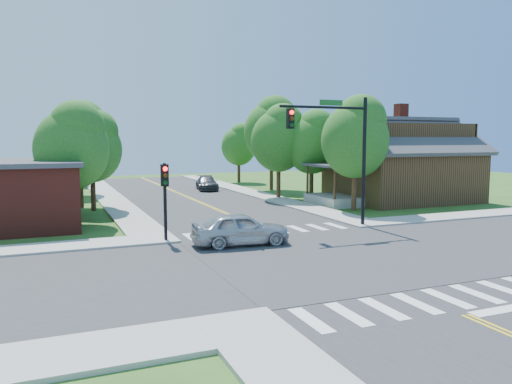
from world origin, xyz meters
name	(u,v)px	position (x,y,z in m)	size (l,w,h in m)	color
ground	(327,257)	(0.00, 0.00, 0.00)	(100.00, 100.00, 0.00)	#2A591B
road_ns	(327,257)	(0.00, 0.00, 0.02)	(10.00, 90.00, 0.04)	#2D2D30
road_ew	(327,257)	(0.00, 0.00, 0.03)	(90.00, 10.00, 0.04)	#2D2D30
intersection_patch	(327,257)	(0.00, 0.00, 0.00)	(10.20, 10.20, 0.06)	#2D2D30
sidewalk_ne	(395,197)	(15.82, 15.82, 0.07)	(40.00, 40.00, 0.14)	#9E9B93
crosswalk_north	(268,231)	(0.00, 6.20, 0.05)	(8.85, 2.00, 0.01)	white
crosswalk_south	(432,301)	(0.00, -6.20, 0.05)	(8.85, 2.00, 0.01)	white
centerline	(327,256)	(0.00, 0.00, 0.05)	(0.30, 90.00, 0.01)	yellow
signal_mast_ne	(338,140)	(3.91, 5.59, 4.85)	(5.30, 0.42, 7.20)	black
signal_pole_nw	(165,187)	(-5.60, 5.58, 2.66)	(0.34, 0.42, 3.80)	black
house_ne	(401,159)	(15.11, 14.23, 3.33)	(13.05, 8.80, 7.11)	black
tree_e_a	(357,135)	(8.71, 11.00, 5.18)	(4.65, 4.42, 7.91)	#382314
tree_e_b	(313,140)	(9.02, 17.59, 4.78)	(4.29, 4.08, 7.30)	#382314
tree_e_c	(273,128)	(9.14, 25.73, 5.91)	(5.30, 5.04, 9.02)	#382314
tree_e_d	(240,143)	(9.16, 34.66, 4.36)	(3.92, 3.72, 6.66)	#382314
tree_w_a	(73,143)	(-9.30, 12.69, 4.67)	(4.20, 3.99, 7.14)	#382314
tree_w_b	(80,138)	(-8.53, 19.64, 4.99)	(4.48, 4.25, 7.61)	#382314
tree_w_c	(72,134)	(-8.73, 28.22, 5.29)	(4.75, 4.52, 8.08)	#382314
tree_w_d	(70,149)	(-8.55, 37.13, 3.83)	(3.45, 3.28, 5.86)	#382314
tree_house	(280,136)	(6.79, 19.11, 5.10)	(4.58, 4.35, 7.78)	#382314
tree_bldg	(93,145)	(-7.85, 17.72, 4.51)	(4.05, 3.85, 6.89)	#382314
car_silver	(240,230)	(-2.58, 3.50, 0.77)	(4.64, 2.15, 1.54)	#B5B8BC
car_dgrey	(207,184)	(3.17, 27.68, 0.65)	(2.57, 4.74, 1.30)	#34363A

